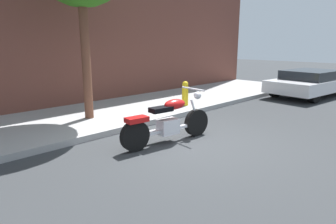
# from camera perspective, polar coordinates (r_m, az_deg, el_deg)

# --- Properties ---
(ground_plane) EXTENTS (60.00, 60.00, 0.00)m
(ground_plane) POSITION_cam_1_polar(r_m,az_deg,el_deg) (6.41, 4.10, -5.72)
(ground_plane) COLOR #303335
(sidewalk) EXTENTS (18.78, 3.28, 0.14)m
(sidewalk) POSITION_cam_1_polar(r_m,az_deg,el_deg) (8.73, -11.84, -0.39)
(sidewalk) COLOR #989898
(sidewalk) RESTS_ON ground
(motorcycle) EXTENTS (2.24, 0.71, 1.11)m
(motorcycle) POSITION_cam_1_polar(r_m,az_deg,el_deg) (6.22, -0.05, -2.02)
(motorcycle) COLOR black
(motorcycle) RESTS_ON ground
(parked_car_white) EXTENTS (4.18, 2.22, 1.03)m
(parked_car_white) POSITION_cam_1_polar(r_m,az_deg,el_deg) (13.06, 25.76, 5.16)
(parked_car_white) COLOR black
(parked_car_white) RESTS_ON ground
(fire_hydrant) EXTENTS (0.20, 0.20, 0.91)m
(fire_hydrant) POSITION_cam_1_polar(r_m,az_deg,el_deg) (9.37, 3.29, 3.21)
(fire_hydrant) COLOR gold
(fire_hydrant) RESTS_ON ground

